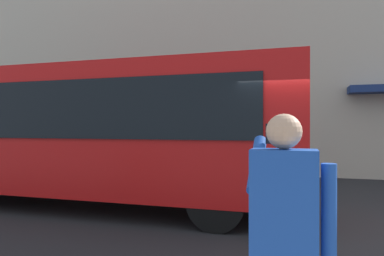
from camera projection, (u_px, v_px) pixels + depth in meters
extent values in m
plane|color=#232326|center=(316.00, 226.00, 6.24)|extent=(60.00, 60.00, 0.00)
cube|color=beige|center=(307.00, 11.00, 12.73)|extent=(28.00, 0.80, 12.00)
cube|color=red|center=(96.00, 130.00, 7.81)|extent=(9.00, 2.50, 2.60)
cube|color=black|center=(59.00, 109.00, 6.61)|extent=(7.60, 0.06, 1.10)
cylinder|color=black|center=(23.00, 172.00, 9.74)|extent=(1.00, 0.28, 1.00)
cylinder|color=black|center=(237.00, 182.00, 8.00)|extent=(1.00, 0.28, 1.00)
cylinder|color=black|center=(216.00, 202.00, 5.90)|extent=(1.00, 0.28, 1.00)
cube|color=#1E4CAD|center=(284.00, 203.00, 2.16)|extent=(0.40, 0.24, 0.66)
sphere|color=#D8A884|center=(284.00, 131.00, 2.15)|extent=(0.22, 0.22, 0.22)
cylinder|color=#1E4CAD|center=(329.00, 212.00, 2.08)|extent=(0.09, 0.09, 0.58)
cylinder|color=#1E4CAD|center=(257.00, 164.00, 2.36)|extent=(0.09, 0.48, 0.37)
cube|color=black|center=(271.00, 134.00, 2.47)|extent=(0.07, 0.01, 0.14)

